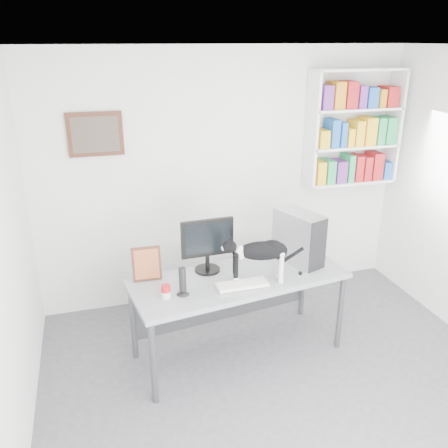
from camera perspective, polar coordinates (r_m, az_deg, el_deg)
The scene contains 11 objects.
room at distance 3.33m, azimuth 9.99°, elevation -3.73°, with size 4.01×4.01×2.70m.
bookshelf at distance 5.40m, azimuth 15.34°, elevation 11.11°, with size 1.03×0.28×1.24m, color white.
wall_art at distance 4.74m, azimuth -15.22°, elevation 10.38°, with size 0.52×0.04×0.42m, color #4F2819.
desk at distance 4.40m, azimuth 1.77°, elevation -10.90°, with size 1.90×0.74×0.79m, color gray.
monitor at distance 4.19m, azimuth -2.03°, elevation -2.54°, with size 0.48×0.23×0.51m, color black.
keyboard at distance 4.04m, azimuth 2.18°, elevation -7.27°, with size 0.44×0.17×0.03m, color silver.
pc_tower at distance 4.43m, azimuth 8.94°, elevation -1.60°, with size 0.22×0.49×0.49m, color #B4B5B9.
speaker at distance 3.88m, azimuth -5.01°, elevation -6.85°, with size 0.11×0.11×0.25m, color black.
leaning_print at distance 4.14m, azimuth -9.30°, elevation -4.66°, with size 0.25×0.10×0.31m, color #4F2819.
soup_can at distance 3.88m, azimuth -7.01°, elevation -8.07°, with size 0.07×0.07×0.11m, color red.
cat at distance 4.05m, azimuth 4.36°, elevation -4.45°, with size 0.63×0.17×0.39m, color black, non-canonical shape.
Camera 1 is at (-1.39, -2.69, 2.75)m, focal length 38.00 mm.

